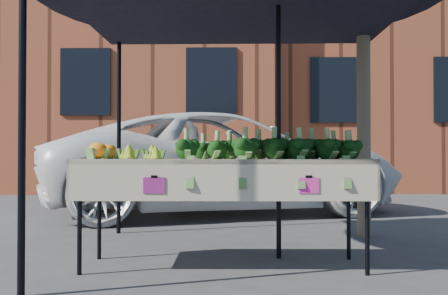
% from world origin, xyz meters
% --- Properties ---
extents(ground, '(90.00, 90.00, 0.00)m').
position_xyz_m(ground, '(0.00, 0.00, 0.00)').
color(ground, '#363639').
extents(table, '(2.41, 0.84, 0.90)m').
position_xyz_m(table, '(-0.01, -0.13, 0.45)').
color(table, '#B9AD8B').
rests_on(table, ground).
extents(canopy, '(3.16, 3.16, 2.74)m').
position_xyz_m(canopy, '(0.13, 0.33, 1.37)').
color(canopy, black).
rests_on(canopy, ground).
extents(broccoli_heap, '(1.57, 0.54, 0.22)m').
position_xyz_m(broccoli_heap, '(0.38, -0.11, 1.01)').
color(broccoli_heap, black).
rests_on(broccoli_heap, table).
extents(romanesco_cluster, '(0.40, 0.44, 0.17)m').
position_xyz_m(romanesco_cluster, '(-0.68, -0.15, 0.99)').
color(romanesco_cluster, '#93A328').
rests_on(romanesco_cluster, table).
extents(cauliflower_pair, '(0.20, 0.40, 0.15)m').
position_xyz_m(cauliflower_pair, '(-1.05, -0.07, 0.98)').
color(cauliflower_pair, orange).
rests_on(cauliflower_pair, table).
extents(vehicle, '(2.37, 3.04, 5.80)m').
position_xyz_m(vehicle, '(-0.11, 4.03, 2.90)').
color(vehicle, white).
rests_on(vehicle, ground).
extents(street_tree, '(2.28, 2.28, 4.50)m').
position_xyz_m(street_tree, '(1.55, 1.53, 2.25)').
color(street_tree, '#1E4C14').
rests_on(street_tree, ground).
extents(building_left, '(12.00, 8.00, 9.00)m').
position_xyz_m(building_left, '(-5.00, 12.00, 4.50)').
color(building_left, brown).
rests_on(building_left, ground).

